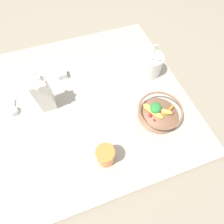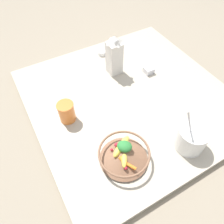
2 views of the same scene
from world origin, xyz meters
The scene contains 8 objects.
ground_plane centered at (0.00, 0.00, 0.00)m, with size 6.00×6.00×0.00m, color gray.
countertop centered at (0.00, 0.00, 0.02)m, with size 1.06×1.06×0.03m.
fruit_bowl centered at (-0.23, -0.31, 0.07)m, with size 0.22×0.22×0.09m.
milk_carton centered at (0.03, 0.22, 0.16)m, with size 0.08×0.08×0.24m.
yogurt_tub centered at (0.07, -0.40, 0.10)m, with size 0.13×0.13×0.26m.
drinking_cup centered at (-0.36, 0.02, 0.09)m, with size 0.08×0.08×0.11m.
spice_jar centered at (0.21, 0.11, 0.05)m, with size 0.05×0.05×0.04m.
measuring_scoop centered at (0.04, 0.41, 0.05)m, with size 0.11×0.05×0.03m.
Camera 2 is at (-0.49, -0.67, 0.93)m, focal length 35.00 mm.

